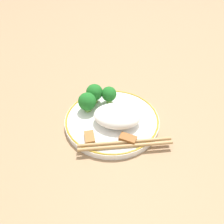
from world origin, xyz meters
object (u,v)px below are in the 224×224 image
(broccoli_back_center, at_px, (94,93))
(chopsticks, at_px, (125,144))
(broccoli_back_right, at_px, (87,102))
(broccoli_back_left, at_px, (109,94))
(plate, at_px, (112,120))

(broccoli_back_center, relative_size, chopsticks, 0.26)
(broccoli_back_right, relative_size, chopsticks, 0.25)
(broccoli_back_right, xyz_separation_m, chopsticks, (-0.11, 0.11, -0.02))
(broccoli_back_left, relative_size, broccoli_back_right, 0.95)
(plate, height_order, broccoli_back_left, broccoli_back_left)
(chopsticks, bearing_deg, broccoli_back_center, -56.62)
(broccoli_back_left, relative_size, broccoli_back_center, 0.90)
(broccoli_back_right, bearing_deg, broccoli_back_center, -108.72)
(broccoli_back_center, height_order, chopsticks, broccoli_back_center)
(plate, distance_m, chopsticks, 0.09)
(broccoli_back_left, height_order, chopsticks, broccoli_back_left)
(broccoli_back_left, distance_m, broccoli_back_center, 0.04)
(plate, relative_size, broccoli_back_left, 4.77)
(plate, xyz_separation_m, broccoli_back_right, (0.07, -0.02, 0.03))
(plate, bearing_deg, broccoli_back_right, -18.74)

